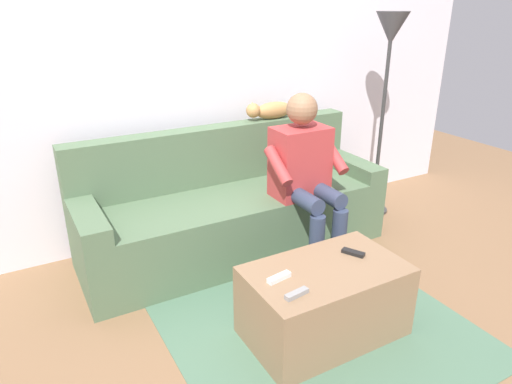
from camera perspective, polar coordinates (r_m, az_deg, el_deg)
ground_plane at (r=2.94m, az=3.68°, el=-12.77°), size 8.00×8.00×0.00m
back_wall at (r=3.48m, az=-6.69°, el=14.84°), size 5.02×0.06×2.48m
couch at (r=3.33m, az=-2.89°, el=-2.27°), size 2.16×0.72×0.86m
coffee_table at (r=2.58m, az=8.35°, el=-13.09°), size 0.83×0.50×0.41m
person_solo_seated at (r=3.10m, az=6.07°, el=2.73°), size 0.52×0.52×1.15m
cat_on_backrest at (r=3.54m, az=1.74°, el=9.97°), size 0.54×0.12×0.14m
remote_black at (r=2.61m, az=11.81°, el=-7.27°), size 0.10×0.13×0.02m
remote_white at (r=2.34m, az=2.84°, el=-10.41°), size 0.14×0.06×0.03m
remote_gray at (r=2.24m, az=5.00°, el=-12.30°), size 0.13×0.05×0.02m
floor_rug at (r=2.78m, az=6.43°, el=-15.13°), size 1.57×1.68×0.01m
floor_lamp at (r=3.84m, az=16.01°, el=16.39°), size 0.25×0.25×1.62m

